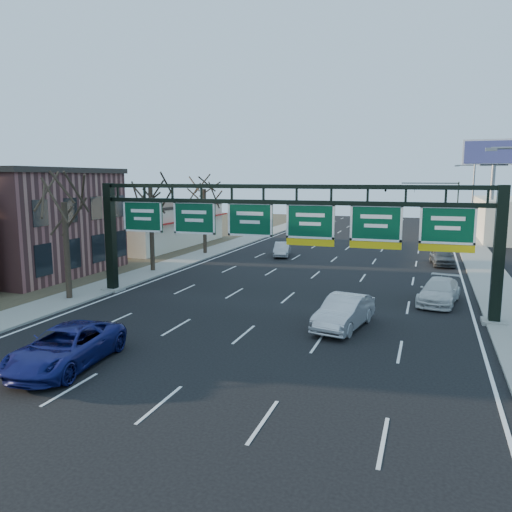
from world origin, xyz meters
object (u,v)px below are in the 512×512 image
at_px(car_blue_suv, 66,347).
at_px(car_white_wagon, 439,291).
at_px(sign_gantry, 282,228).
at_px(car_silver_sedan, 344,312).

xyz_separation_m(car_blue_suv, car_white_wagon, (14.35, 15.93, -0.07)).
xyz_separation_m(sign_gantry, car_silver_sedan, (4.25, -3.30, -3.81)).
height_order(car_blue_suv, car_white_wagon, car_blue_suv).
bearing_deg(car_blue_suv, sign_gantry, 60.60).
bearing_deg(car_white_wagon, car_blue_suv, -122.67).
distance_m(sign_gantry, car_white_wagon, 10.38).
bearing_deg(car_silver_sedan, car_white_wagon, 67.24).
bearing_deg(car_silver_sedan, car_blue_suv, -126.83).
relative_size(car_blue_suv, car_silver_sedan, 1.16).
distance_m(sign_gantry, car_silver_sedan, 6.59).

